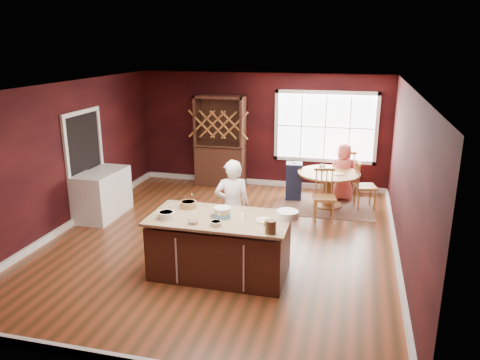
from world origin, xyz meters
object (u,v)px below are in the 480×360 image
kitchen_island (220,247)px  seated_woman (343,172)px  hutch (220,141)px  chair_north (344,172)px  toddler (296,163)px  high_chair (294,180)px  dryer (111,189)px  dining_table (328,182)px  layer_cake (222,212)px  chair_east (366,184)px  washer (95,198)px  baker (232,207)px  chair_south (324,195)px

kitchen_island → seated_woman: seated_woman is taller
seated_woman → hutch: bearing=-17.3°
chair_north → seated_woman: (-0.02, -0.32, 0.10)m
toddler → hutch: 2.01m
high_chair → dryer: dryer is taller
kitchen_island → dining_table: size_ratio=1.59×
layer_cake → chair_east: size_ratio=0.34×
washer → hutch: bearing=60.2°
layer_cake → seated_woman: size_ratio=0.28×
chair_east → seated_woman: bearing=30.4°
kitchen_island → high_chair: size_ratio=2.40×
kitchen_island → dining_table: kitchen_island is taller
hutch → dryer: size_ratio=2.36×
layer_cake → dryer: layer_cake is taller
chair_north → dryer: 5.14m
layer_cake → washer: size_ratio=0.38×
layer_cake → chair_north: size_ratio=0.33×
dining_table → seated_woman: size_ratio=1.02×
layer_cake → chair_east: 4.13m
seated_woman → high_chair: 1.10m
baker → chair_north: bearing=-133.3°
dining_table → toddler: size_ratio=5.00×
layer_cake → chair_north: bearing=69.3°
toddler → dryer: bearing=-154.4°
chair_south → baker: bearing=-137.1°
dryer → seated_woman: bearing=22.4°
chair_north → hutch: size_ratio=0.49×
kitchen_island → chair_south: chair_south is taller
kitchen_island → toddler: (0.62, 3.83, 0.37)m
high_chair → washer: 4.24m
baker → chair_south: size_ratio=1.55×
toddler → chair_south: bearing=-58.9°
dining_table → chair_east: chair_east is taller
dining_table → layer_cake: size_ratio=3.67×
chair_south → washer: bearing=-175.2°
washer → layer_cake: bearing=-25.8°
layer_cake → hutch: bearing=106.7°
hutch → washer: 3.44m
chair_north → hutch: bearing=-10.6°
chair_south → kitchen_island: bearing=-127.3°
dining_table → chair_south: 0.86m
seated_woman → toddler: (-1.03, -0.19, 0.17)m
chair_south → chair_north: bearing=69.5°
high_chair → toddler: size_ratio=3.32×
kitchen_island → chair_south: (1.35, 2.62, 0.08)m
chair_south → seated_woman: (0.30, 1.40, 0.12)m
high_chair → hutch: hutch is taller
chair_south → dining_table: bearing=78.7°
chair_north → chair_east: bearing=111.3°
chair_east → washer: (-5.10, -2.07, -0.05)m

